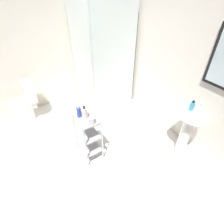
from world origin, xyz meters
TOP-DOWN VIEW (x-y plane):
  - ground_plane at (0.00, 0.00)m, footprint 4.20×4.20m
  - wall_back at (0.01, 1.85)m, footprint 4.20×0.14m
  - wall_left at (-1.85, 0.00)m, footprint 0.10×4.20m
  - shower_stall at (-1.23, 1.17)m, footprint 0.92×0.92m
  - pedestal_sink at (0.69, 1.52)m, footprint 0.46×0.37m
  - sink_faucet at (0.69, 1.64)m, footprint 0.03×0.03m
  - toilet at (-1.48, -0.38)m, footprint 0.37×0.49m
  - storage_cart at (-0.03, 0.28)m, footprint 0.38×0.28m
  - hand_soap_bottle at (0.64, 1.53)m, footprint 0.06×0.06m
  - lotion_bottle_white at (-0.04, 0.27)m, footprint 0.07×0.07m
  - shampoo_bottle_blue at (-0.12, 0.22)m, footprint 0.06×0.06m
  - rinse_cup at (0.10, 0.30)m, footprint 0.08×0.08m
  - bath_mat at (-0.80, 0.53)m, footprint 0.60×0.40m

SIDE VIEW (x-z plane):
  - ground_plane at x=0.00m, z-range -0.02..0.00m
  - bath_mat at x=-0.80m, z-range 0.00..0.02m
  - toilet at x=-1.48m, z-range -0.07..0.69m
  - storage_cart at x=-0.03m, z-range 0.07..0.81m
  - shower_stall at x=-1.23m, z-range -0.54..1.46m
  - pedestal_sink at x=0.69m, z-range 0.17..0.98m
  - rinse_cup at x=0.10m, z-range 0.74..0.83m
  - shampoo_bottle_blue at x=-0.12m, z-range 0.73..0.91m
  - lotion_bottle_white at x=-0.04m, z-range 0.73..0.93m
  - sink_faucet at x=0.69m, z-range 0.81..0.91m
  - hand_soap_bottle at x=0.64m, z-range 0.80..0.95m
  - wall_left at x=-1.85m, z-range 0.00..2.50m
  - wall_back at x=0.01m, z-range 0.00..2.50m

